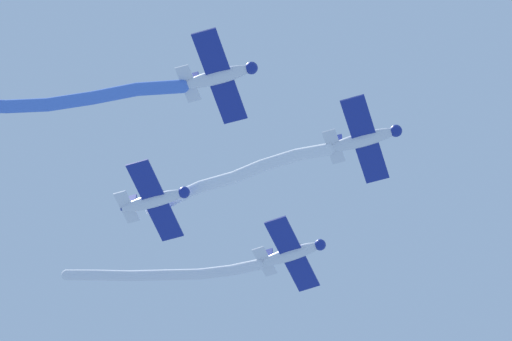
% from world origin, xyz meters
% --- Properties ---
extents(airplane_lead, '(6.86, 5.22, 1.69)m').
position_xyz_m(airplane_lead, '(3.21, 3.05, 59.99)').
color(airplane_lead, silver).
extents(smoke_trail_lead, '(5.87, 13.09, 2.05)m').
position_xyz_m(smoke_trail_lead, '(0.43, -5.54, 60.55)').
color(smoke_trail_lead, white).
extents(airplane_left_wing, '(6.84, 5.24, 1.69)m').
position_xyz_m(airplane_left_wing, '(-5.69, -2.11, 59.59)').
color(airplane_left_wing, silver).
extents(smoke_trail_left_wing, '(2.62, 14.91, 2.82)m').
position_xyz_m(smoke_trail_left_wing, '(-7.56, -11.42, 60.45)').
color(smoke_trail_left_wing, white).
extents(airplane_right_wing, '(6.86, 5.21, 1.69)m').
position_xyz_m(airplane_right_wing, '(8.36, -5.85, 60.29)').
color(airplane_right_wing, silver).
extents(airplane_slot, '(6.86, 5.23, 1.69)m').
position_xyz_m(airplane_slot, '(-0.54, -11.01, 59.79)').
color(airplane_slot, silver).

